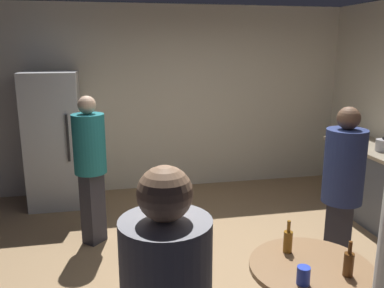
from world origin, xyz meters
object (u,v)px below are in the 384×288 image
at_px(beer_bottle_amber, 288,241).
at_px(plastic_cup_blue, 303,275).
at_px(refrigerator, 54,140).
at_px(person_in_teal_shirt, 90,159).
at_px(beer_bottle_on_counter, 354,134).
at_px(beer_bottle_brown, 349,263).
at_px(foreground_table, 310,280).
at_px(kettle, 383,145).
at_px(person_in_navy_shirt, 342,185).

distance_m(beer_bottle_amber, plastic_cup_blue, 0.39).
relative_size(refrigerator, person_in_teal_shirt, 1.11).
distance_m(beer_bottle_on_counter, beer_bottle_brown, 3.22).
bearing_deg(refrigerator, foreground_table, -59.51).
bearing_deg(person_in_teal_shirt, kettle, 40.24).
xyz_separation_m(plastic_cup_blue, person_in_teal_shirt, (-1.31, 2.29, 0.16)).
relative_size(foreground_table, person_in_navy_shirt, 0.49).
relative_size(plastic_cup_blue, person_in_navy_shirt, 0.07).
distance_m(person_in_navy_shirt, person_in_teal_shirt, 2.52).
relative_size(beer_bottle_on_counter, beer_bottle_brown, 1.00).
height_order(foreground_table, beer_bottle_brown, beer_bottle_brown).
bearing_deg(kettle, person_in_navy_shirt, -137.13).
height_order(beer_bottle_amber, plastic_cup_blue, beer_bottle_amber).
relative_size(beer_bottle_on_counter, beer_bottle_amber, 1.00).
xyz_separation_m(foreground_table, person_in_teal_shirt, (-1.46, 2.11, 0.32)).
bearing_deg(beer_bottle_brown, beer_bottle_on_counter, 56.65).
height_order(refrigerator, kettle, refrigerator).
bearing_deg(beer_bottle_on_counter, person_in_navy_shirt, -125.53).
height_order(foreground_table, person_in_navy_shirt, person_in_navy_shirt).
bearing_deg(beer_bottle_brown, person_in_teal_shirt, 125.68).
bearing_deg(plastic_cup_blue, beer_bottle_on_counter, 52.52).
height_order(kettle, beer_bottle_brown, kettle).
xyz_separation_m(kettle, plastic_cup_blue, (-2.09, -2.14, -0.18)).
distance_m(refrigerator, beer_bottle_amber, 3.68).
relative_size(refrigerator, beer_bottle_brown, 7.83).
xyz_separation_m(refrigerator, person_in_teal_shirt, (0.52, -1.25, 0.05)).
xyz_separation_m(beer_bottle_on_counter, beer_bottle_brown, (-1.77, -2.69, -0.17)).
bearing_deg(beer_bottle_amber, person_in_teal_shirt, 125.96).
bearing_deg(beer_bottle_amber, refrigerator, 121.07).
xyz_separation_m(beer_bottle_brown, person_in_teal_shirt, (-1.62, 2.26, 0.13)).
xyz_separation_m(refrigerator, person_in_navy_shirt, (2.67, -2.55, 0.06)).
bearing_deg(foreground_table, plastic_cup_blue, -130.00).
bearing_deg(beer_bottle_on_counter, plastic_cup_blue, -127.48).
bearing_deg(refrigerator, beer_bottle_amber, -58.93).
height_order(beer_bottle_on_counter, beer_bottle_brown, beer_bottle_on_counter).
bearing_deg(beer_bottle_amber, beer_bottle_brown, -55.84).
distance_m(refrigerator, person_in_navy_shirt, 3.69).
distance_m(beer_bottle_brown, person_in_navy_shirt, 1.10).
bearing_deg(person_in_teal_shirt, foreground_table, -12.53).
relative_size(beer_bottle_brown, plastic_cup_blue, 2.09).
height_order(beer_bottle_on_counter, person_in_teal_shirt, person_in_teal_shirt).
bearing_deg(person_in_navy_shirt, beer_bottle_brown, 6.95).
relative_size(foreground_table, beer_bottle_amber, 3.48).
height_order(foreground_table, plastic_cup_blue, plastic_cup_blue).
xyz_separation_m(kettle, foreground_table, (-1.94, -1.96, -0.34)).
bearing_deg(beer_bottle_brown, foreground_table, 137.42).
height_order(plastic_cup_blue, person_in_teal_shirt, person_in_teal_shirt).
bearing_deg(person_in_teal_shirt, beer_bottle_on_counter, 49.98).
distance_m(kettle, plastic_cup_blue, 2.99).
height_order(kettle, foreground_table, kettle).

